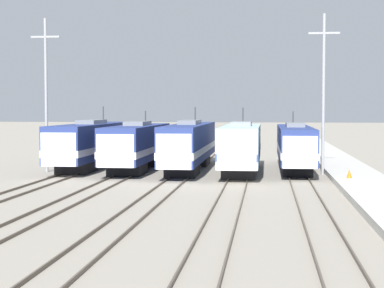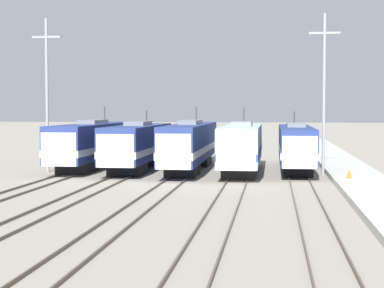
{
  "view_description": "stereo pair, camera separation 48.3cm",
  "coord_description": "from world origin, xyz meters",
  "px_view_note": "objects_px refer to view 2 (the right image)",
  "views": [
    {
      "loc": [
        6.64,
        -46.19,
        5.36
      ],
      "look_at": [
        0.91,
        2.81,
        2.62
      ],
      "focal_mm": 60.0,
      "sensor_mm": 36.0,
      "label": 1
    },
    {
      "loc": [
        7.12,
        -46.13,
        5.36
      ],
      "look_at": [
        0.91,
        2.81,
        2.62
      ],
      "focal_mm": 60.0,
      "sensor_mm": 36.0,
      "label": 2
    }
  ],
  "objects_px": {
    "locomotive_far_left": "(91,143)",
    "locomotive_far_right": "(296,146)",
    "locomotive_center_right": "(241,147)",
    "locomotive_center": "(190,145)",
    "catenary_tower_right": "(324,90)",
    "locomotive_center_left": "(137,145)",
    "catenary_tower_left": "(47,91)",
    "traffic_cone": "(349,174)"
  },
  "relations": [
    {
      "from": "locomotive_far_right",
      "to": "traffic_cone",
      "type": "distance_m",
      "value": 10.4
    },
    {
      "from": "locomotive_far_left",
      "to": "traffic_cone",
      "type": "xyz_separation_m",
      "value": [
        21.53,
        -9.57,
        -1.48
      ]
    },
    {
      "from": "catenary_tower_left",
      "to": "locomotive_center",
      "type": "bearing_deg",
      "value": 10.73
    },
    {
      "from": "locomotive_far_left",
      "to": "locomotive_center_right",
      "type": "xyz_separation_m",
      "value": [
        13.59,
        -3.07,
        -0.03
      ]
    },
    {
      "from": "locomotive_far_left",
      "to": "locomotive_center_left",
      "type": "relative_size",
      "value": 1.12
    },
    {
      "from": "catenary_tower_right",
      "to": "traffic_cone",
      "type": "distance_m",
      "value": 8.67
    },
    {
      "from": "locomotive_center",
      "to": "catenary_tower_left",
      "type": "bearing_deg",
      "value": -169.27
    },
    {
      "from": "locomotive_center_left",
      "to": "locomotive_center_right",
      "type": "bearing_deg",
      "value": -9.91
    },
    {
      "from": "locomotive_center_right",
      "to": "traffic_cone",
      "type": "xyz_separation_m",
      "value": [
        7.94,
        -6.5,
        -1.45
      ]
    },
    {
      "from": "locomotive_far_left",
      "to": "locomotive_center_left",
      "type": "height_order",
      "value": "locomotive_far_left"
    },
    {
      "from": "locomotive_center_left",
      "to": "locomotive_far_right",
      "type": "distance_m",
      "value": 13.69
    },
    {
      "from": "locomotive_center_right",
      "to": "traffic_cone",
      "type": "bearing_deg",
      "value": -39.3
    },
    {
      "from": "locomotive_far_left",
      "to": "locomotive_center",
      "type": "height_order",
      "value": "locomotive_far_left"
    },
    {
      "from": "locomotive_center_left",
      "to": "locomotive_far_right",
      "type": "bearing_deg",
      "value": 6.91
    },
    {
      "from": "catenary_tower_right",
      "to": "locomotive_far_left",
      "type": "bearing_deg",
      "value": 170.11
    },
    {
      "from": "locomotive_far_right",
      "to": "catenary_tower_right",
      "type": "bearing_deg",
      "value": -60.75
    },
    {
      "from": "locomotive_far_right",
      "to": "traffic_cone",
      "type": "relative_size",
      "value": 28.22
    },
    {
      "from": "locomotive_center_right",
      "to": "catenary_tower_right",
      "type": "distance_m",
      "value": 8.07
    },
    {
      "from": "locomotive_far_left",
      "to": "traffic_cone",
      "type": "height_order",
      "value": "locomotive_far_left"
    },
    {
      "from": "locomotive_far_left",
      "to": "locomotive_center_right",
      "type": "relative_size",
      "value": 1.16
    },
    {
      "from": "locomotive_center",
      "to": "locomotive_far_right",
      "type": "height_order",
      "value": "locomotive_center"
    },
    {
      "from": "locomotive_center_left",
      "to": "catenary_tower_left",
      "type": "height_order",
      "value": "catenary_tower_left"
    },
    {
      "from": "locomotive_center_right",
      "to": "locomotive_far_right",
      "type": "height_order",
      "value": "locomotive_center_right"
    },
    {
      "from": "traffic_cone",
      "to": "locomotive_center",
      "type": "bearing_deg",
      "value": 146.37
    },
    {
      "from": "locomotive_center_left",
      "to": "traffic_cone",
      "type": "distance_m",
      "value": 18.88
    },
    {
      "from": "locomotive_far_right",
      "to": "locomotive_far_left",
      "type": "bearing_deg",
      "value": -179.48
    },
    {
      "from": "locomotive_center",
      "to": "traffic_cone",
      "type": "bearing_deg",
      "value": -33.63
    },
    {
      "from": "locomotive_far_left",
      "to": "locomotive_far_right",
      "type": "height_order",
      "value": "locomotive_far_left"
    },
    {
      "from": "locomotive_center",
      "to": "locomotive_center_right",
      "type": "xyz_separation_m",
      "value": [
        4.53,
        -1.79,
        -0.04
      ]
    },
    {
      "from": "catenary_tower_left",
      "to": "locomotive_center_right",
      "type": "bearing_deg",
      "value": 1.58
    },
    {
      "from": "locomotive_far_left",
      "to": "locomotive_far_right",
      "type": "relative_size",
      "value": 1.03
    },
    {
      "from": "locomotive_center",
      "to": "locomotive_far_left",
      "type": "bearing_deg",
      "value": 172.0
    },
    {
      "from": "locomotive_far_left",
      "to": "locomotive_center_right",
      "type": "bearing_deg",
      "value": -12.72
    },
    {
      "from": "locomotive_center_left",
      "to": "catenary_tower_left",
      "type": "distance_m",
      "value": 8.9
    },
    {
      "from": "locomotive_far_left",
      "to": "catenary_tower_left",
      "type": "xyz_separation_m",
      "value": [
        -2.78,
        -3.52,
        4.6
      ]
    },
    {
      "from": "catenary_tower_right",
      "to": "locomotive_center",
      "type": "bearing_deg",
      "value": 168.59
    },
    {
      "from": "locomotive_far_left",
      "to": "catenary_tower_right",
      "type": "bearing_deg",
      "value": -9.89
    },
    {
      "from": "catenary_tower_left",
      "to": "catenary_tower_right",
      "type": "relative_size",
      "value": 1.0
    },
    {
      "from": "locomotive_center_left",
      "to": "catenary_tower_left",
      "type": "xyz_separation_m",
      "value": [
        -7.32,
        -2.03,
        4.64
      ]
    },
    {
      "from": "locomotive_center_right",
      "to": "locomotive_far_left",
      "type": "bearing_deg",
      "value": 167.28
    },
    {
      "from": "locomotive_center",
      "to": "catenary_tower_right",
      "type": "xyz_separation_m",
      "value": [
        11.12,
        -2.25,
        4.59
      ]
    },
    {
      "from": "catenary_tower_left",
      "to": "locomotive_far_right",
      "type": "bearing_deg",
      "value": 9.99
    }
  ]
}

